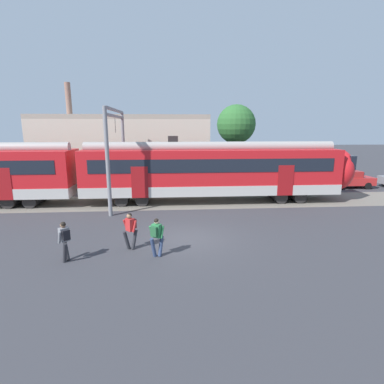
# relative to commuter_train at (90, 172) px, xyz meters

# --- Properties ---
(ground_plane) EXTENTS (160.00, 160.00, 0.00)m
(ground_plane) POSITION_rel_commuter_train_xyz_m (6.37, -7.46, -2.25)
(ground_plane) COLOR #38383D
(track_bed) EXTENTS (80.00, 4.40, 0.01)m
(track_bed) POSITION_rel_commuter_train_xyz_m (-2.48, 0.00, -2.25)
(track_bed) COLOR slate
(track_bed) RESTS_ON ground
(commuter_train) EXTENTS (38.05, 3.07, 4.73)m
(commuter_train) POSITION_rel_commuter_train_xyz_m (0.00, 0.00, 0.00)
(commuter_train) COLOR #B7B2AD
(commuter_train) RESTS_ON ground
(pedestrian_grey) EXTENTS (0.50, 0.69, 1.67)m
(pedestrian_grey) POSITION_rel_commuter_train_xyz_m (1.36, -9.61, -1.26)
(pedestrian_grey) COLOR #28282D
(pedestrian_grey) RESTS_ON ground
(pedestrian_red) EXTENTS (0.69, 0.50, 1.67)m
(pedestrian_red) POSITION_rel_commuter_train_xyz_m (3.81, -8.52, -1.26)
(pedestrian_red) COLOR #28282D
(pedestrian_red) RESTS_ON ground
(pedestrian_green) EXTENTS (0.67, 0.55, 1.67)m
(pedestrian_green) POSITION_rel_commuter_train_xyz_m (4.98, -9.43, -1.26)
(pedestrian_green) COLOR navy
(pedestrian_green) RESTS_ON ground
(parked_car_red) EXTENTS (4.03, 1.81, 1.54)m
(parked_car_red) POSITION_rel_commuter_train_xyz_m (21.62, 4.17, -1.47)
(parked_car_red) COLOR #B22323
(parked_car_red) RESTS_ON ground
(catenary_gantry) EXTENTS (0.24, 6.64, 6.53)m
(catenary_gantry) POSITION_rel_commuter_train_xyz_m (1.90, 0.00, 2.06)
(catenary_gantry) COLOR gray
(catenary_gantry) RESTS_ON ground
(background_building) EXTENTS (15.50, 5.00, 9.20)m
(background_building) POSITION_rel_commuter_train_xyz_m (1.31, 7.25, 0.95)
(background_building) COLOR beige
(background_building) RESTS_ON ground
(street_tree_right) EXTENTS (4.26, 4.26, 7.81)m
(street_tree_right) POSITION_rel_commuter_train_xyz_m (12.95, 12.25, 3.41)
(street_tree_right) COLOR brown
(street_tree_right) RESTS_ON ground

